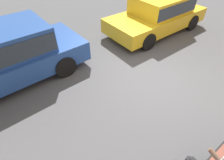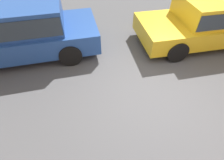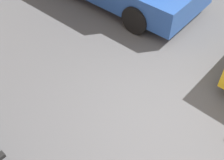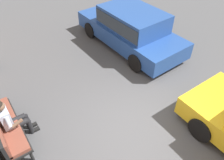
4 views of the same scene
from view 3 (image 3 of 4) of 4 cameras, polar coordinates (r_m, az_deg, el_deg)
name	(u,v)px [view 3 (image 3 of 4)]	position (r m, az deg, el deg)	size (l,w,h in m)	color
ground_plane	(168,123)	(4.82, 11.23, -8.55)	(60.00, 60.00, 0.00)	#4C4C4F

